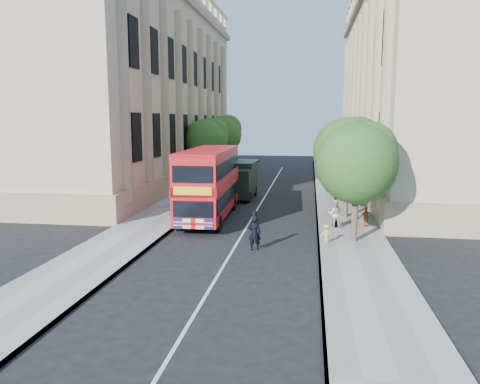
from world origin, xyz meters
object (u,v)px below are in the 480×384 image
at_px(box_van, 241,181).
at_px(woman_pedestrian, 335,214).
at_px(lamp_post, 336,185).
at_px(double_decker_bus, 209,182).
at_px(police_constable, 255,233).

xyz_separation_m(box_van, woman_pedestrian, (6.78, -9.58, -0.47)).
bearing_deg(lamp_post, woman_pedestrian, -95.09).
bearing_deg(box_van, lamp_post, -52.89).
relative_size(double_decker_bus, woman_pedestrian, 5.82).
bearing_deg(box_van, double_decker_bus, -94.73).
bearing_deg(police_constable, woman_pedestrian, -140.97).
relative_size(double_decker_bus, box_van, 1.86).
distance_m(double_decker_bus, woman_pedestrian, 7.92).
bearing_deg(woman_pedestrian, box_van, -61.03).
relative_size(lamp_post, woman_pedestrian, 3.22).
relative_size(double_decker_bus, police_constable, 5.61).
distance_m(lamp_post, double_decker_bus, 7.76).
xyz_separation_m(lamp_post, box_van, (-6.80, 9.36, -1.12)).
bearing_deg(lamp_post, double_decker_bus, 168.48).
xyz_separation_m(double_decker_bus, woman_pedestrian, (7.58, -1.77, -1.44)).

